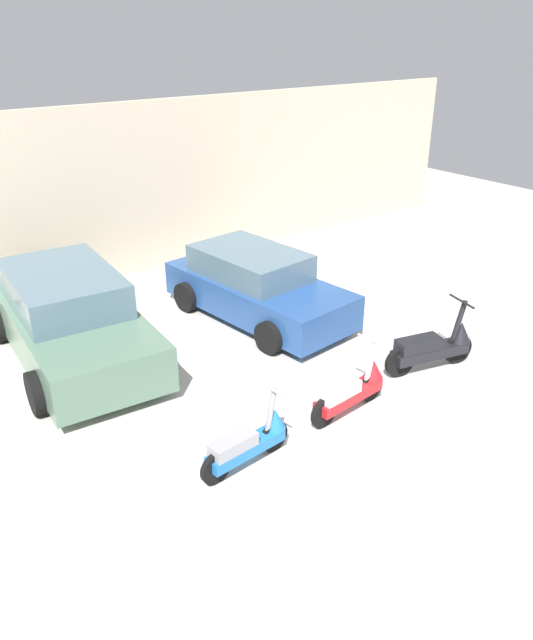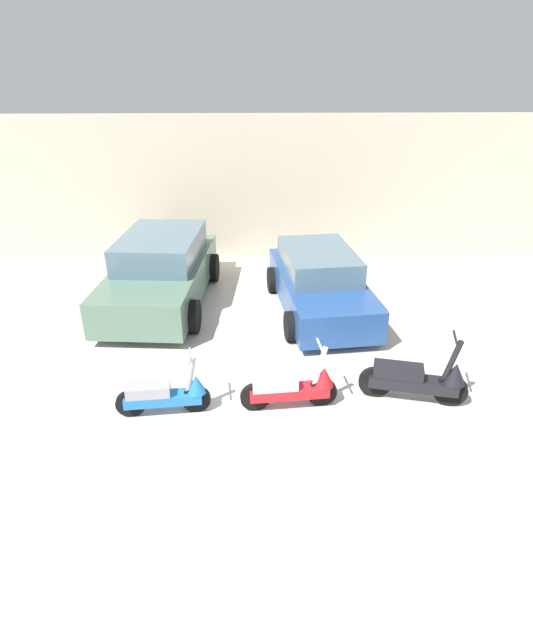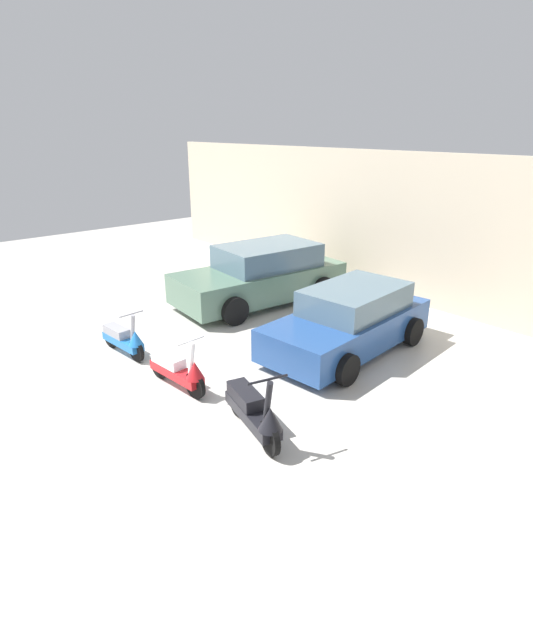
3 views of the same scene
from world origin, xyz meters
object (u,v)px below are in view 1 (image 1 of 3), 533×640
object	(u,v)px
scooter_front_center	(434,346)
car_rear_center	(256,286)
scooter_front_right	(352,389)
car_rear_left	(70,318)
scooter_front_left	(250,441)

from	to	relation	value
scooter_front_center	car_rear_center	distance (m)	3.44
scooter_front_right	car_rear_left	size ratio (longest dim) A/B	0.33
scooter_front_left	scooter_front_center	xyz separation A→B (m)	(3.70, 0.18, 0.06)
scooter_front_left	car_rear_left	world-z (taller)	car_rear_left
scooter_front_left	scooter_front_center	world-z (taller)	scooter_front_center
scooter_front_right	car_rear_left	bearing A→B (deg)	117.64
scooter_front_right	scooter_front_left	bearing A→B (deg)	177.81
scooter_front_left	scooter_front_center	size ratio (longest dim) A/B	0.87
car_rear_center	scooter_front_center	bearing A→B (deg)	12.24
scooter_front_left	car_rear_left	distance (m)	4.08
scooter_front_right	scooter_front_center	size ratio (longest dim) A/B	0.92
scooter_front_left	scooter_front_right	size ratio (longest dim) A/B	0.94
scooter_front_right	scooter_front_center	xyz separation A→B (m)	(1.87, 0.09, 0.04)
scooter_front_left	car_rear_left	bearing A→B (deg)	94.47
scooter_front_right	car_rear_center	distance (m)	3.46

